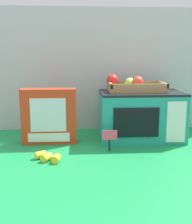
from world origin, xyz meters
TOP-DOWN VIEW (x-y plane):
  - ground_plane at (0.00, 0.00)m, footprint 1.70×1.70m
  - display_back_panel at (0.00, 0.26)m, footprint 1.61×0.03m
  - toy_microwave at (0.16, 0.02)m, footprint 0.42×0.27m
  - food_groups_crate at (0.12, 0.05)m, footprint 0.29×0.19m
  - cookie_set_box at (-0.32, -0.02)m, footprint 0.27×0.08m
  - price_sign at (-0.03, -0.17)m, footprint 0.07×0.01m
  - loose_toy_banana at (-0.30, -0.27)m, footprint 0.12×0.10m

SIDE VIEW (x-z plane):
  - ground_plane at x=0.00m, z-range 0.00..0.00m
  - loose_toy_banana at x=-0.30m, z-range 0.00..0.03m
  - price_sign at x=-0.03m, z-range 0.02..0.12m
  - toy_microwave at x=0.16m, z-range 0.00..0.25m
  - cookie_set_box at x=-0.32m, z-range 0.00..0.28m
  - food_groups_crate at x=0.12m, z-range 0.24..0.32m
  - display_back_panel at x=0.00m, z-range 0.00..0.71m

